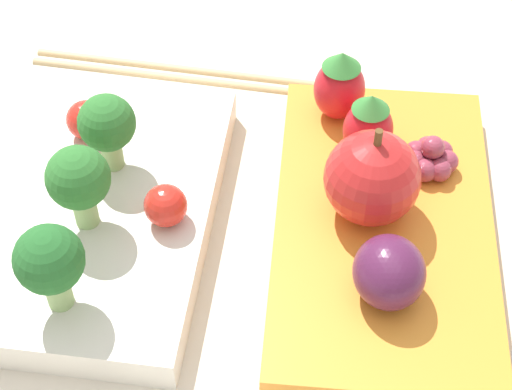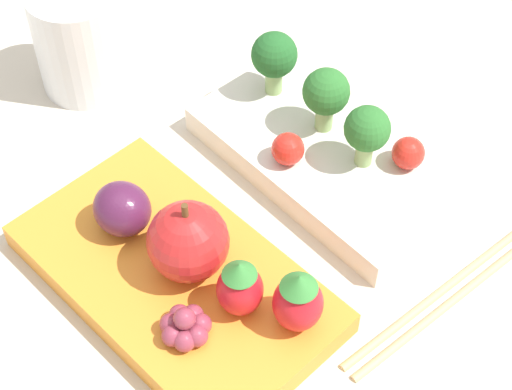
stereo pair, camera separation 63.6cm
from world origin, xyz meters
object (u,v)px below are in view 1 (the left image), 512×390
object	(u,v)px
apple	(378,178)
chopsticks_pair	(185,71)
broccoli_floret_2	(85,175)
strawberry_0	(345,85)
strawberry_1	(374,126)
broccoli_floret_0	(56,262)
cherry_tomato_1	(91,120)
bento_box_savoury	(125,214)
bento_box_fruit	(388,226)
broccoli_floret_1	(113,125)
grape_cluster	(436,158)
plum	(395,272)
cherry_tomato_0	(172,203)

from	to	relation	value
apple	chopsticks_pair	distance (m)	0.19
broccoli_floret_2	chopsticks_pair	bearing A→B (deg)	-17.29
broccoli_floret_2	strawberry_0	size ratio (longest dim) A/B	1.10
strawberry_0	strawberry_1	bearing A→B (deg)	-158.11
broccoli_floret_0	cherry_tomato_1	world-z (taller)	broccoli_floret_0
apple	chopsticks_pair	size ratio (longest dim) A/B	0.30
bento_box_savoury	cherry_tomato_1	xyz separation A→B (m)	(0.06, 0.02, 0.02)
broccoli_floret_2	strawberry_1	xyz separation A→B (m)	(0.05, -0.16, -0.01)
bento_box_fruit	broccoli_floret_0	xyz separation A→B (m)	(-0.06, 0.17, 0.05)
strawberry_0	bento_box_savoury	bearing A→B (deg)	118.90
broccoli_floret_1	grape_cluster	bearing A→B (deg)	-91.42
chopsticks_pair	strawberry_1	bearing A→B (deg)	-129.99
broccoli_floret_1	broccoli_floret_2	bearing A→B (deg)	164.75
bento_box_fruit	strawberry_0	xyz separation A→B (m)	(0.08, 0.02, 0.03)
apple	plum	size ratio (longest dim) A/B	1.54
broccoli_floret_0	apple	distance (m)	0.18
bento_box_fruit	plum	size ratio (longest dim) A/B	5.67
cherry_tomato_1	plum	world-z (taller)	plum
broccoli_floret_2	grape_cluster	size ratio (longest dim) A/B	1.63
bento_box_savoury	broccoli_floret_2	distance (m)	0.05
cherry_tomato_1	cherry_tomato_0	bearing A→B (deg)	-142.98
cherry_tomato_1	chopsticks_pair	world-z (taller)	cherry_tomato_1
plum	chopsticks_pair	size ratio (longest dim) A/B	0.19
apple	plum	xyz separation A→B (m)	(-0.06, -0.00, -0.01)
plum	apple	bearing A→B (deg)	2.98
plum	cherry_tomato_1	bearing A→B (deg)	54.37
broccoli_floret_2	plum	size ratio (longest dim) A/B	1.31
strawberry_0	cherry_tomato_1	bearing A→B (deg)	96.48
broccoli_floret_1	cherry_tomato_1	xyz separation A→B (m)	(0.03, 0.02, -0.02)
cherry_tomato_0	plum	bearing A→B (deg)	-114.19
broccoli_floret_2	broccoli_floret_1	bearing A→B (deg)	-15.25
broccoli_floret_0	broccoli_floret_2	xyz separation A→B (m)	(0.06, -0.01, -0.00)
bento_box_fruit	broccoli_floret_0	bearing A→B (deg)	107.99
bento_box_fruit	chopsticks_pair	bearing A→B (deg)	39.59
bento_box_savoury	apple	world-z (taller)	apple
broccoli_floret_1	grape_cluster	size ratio (longest dim) A/B	1.55
strawberry_1	plum	bearing A→B (deg)	179.72
bento_box_fruit	cherry_tomato_1	xyz separation A→B (m)	(0.07, 0.17, 0.02)
plum	grape_cluster	world-z (taller)	plum
bento_box_savoury	broccoli_floret_0	bearing A→B (deg)	161.12
cherry_tomato_1	apple	size ratio (longest dim) A/B	0.38
bento_box_fruit	apple	world-z (taller)	apple
bento_box_savoury	broccoli_floret_2	xyz separation A→B (m)	(-0.01, 0.02, 0.04)
chopsticks_pair	cherry_tomato_0	bearing A→B (deg)	179.57
cherry_tomato_0	strawberry_0	size ratio (longest dim) A/B	0.50
strawberry_1	grape_cluster	bearing A→B (deg)	-110.36
bento_box_fruit	apple	bearing A→B (deg)	66.87
broccoli_floret_2	bento_box_fruit	bearing A→B (deg)	-90.24
bento_box_fruit	broccoli_floret_0	distance (m)	0.19
broccoli_floret_1	cherry_tomato_1	world-z (taller)	broccoli_floret_1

